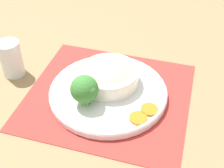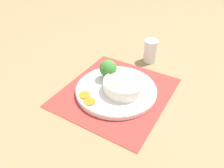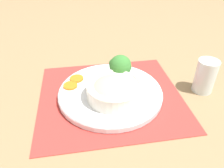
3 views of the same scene
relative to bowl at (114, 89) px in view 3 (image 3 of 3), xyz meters
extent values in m
plane|color=#8C704C|center=(-0.01, 0.03, -0.05)|extent=(4.00, 4.00, 0.00)
cube|color=#B2332D|center=(-0.01, 0.03, -0.05)|extent=(0.45, 0.41, 0.00)
cylinder|color=silver|center=(-0.01, 0.03, -0.04)|extent=(0.32, 0.32, 0.02)
torus|color=silver|center=(-0.01, 0.03, -0.03)|extent=(0.32, 0.32, 0.01)
cylinder|color=silver|center=(0.00, 0.00, -0.01)|extent=(0.16, 0.16, 0.04)
torus|color=silver|center=(0.00, 0.00, 0.02)|extent=(0.16, 0.16, 0.01)
ellipsoid|color=beige|center=(0.00, 0.00, 0.00)|extent=(0.13, 0.13, 0.05)
cylinder|color=#759E51|center=(0.03, 0.10, -0.02)|extent=(0.02, 0.02, 0.02)
sphere|color=#387A33|center=(0.03, 0.10, 0.02)|extent=(0.07, 0.07, 0.07)
sphere|color=#387A33|center=(0.02, 0.10, 0.03)|extent=(0.03, 0.03, 0.03)
sphere|color=#387A33|center=(0.05, 0.09, 0.02)|extent=(0.03, 0.03, 0.03)
cylinder|color=orange|center=(-0.11, 0.11, -0.02)|extent=(0.04, 0.04, 0.01)
cylinder|color=orange|center=(-0.13, 0.07, -0.02)|extent=(0.04, 0.04, 0.01)
cylinder|color=silver|center=(0.29, 0.02, 0.01)|extent=(0.06, 0.06, 0.11)
cylinder|color=silver|center=(0.29, 0.02, -0.01)|extent=(0.05, 0.05, 0.06)
camera|label=1|loc=(-0.21, 0.63, 0.54)|focal=50.00mm
camera|label=2|loc=(-0.59, -0.32, 0.50)|focal=35.00mm
camera|label=3|loc=(-0.07, -0.50, 0.38)|focal=35.00mm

